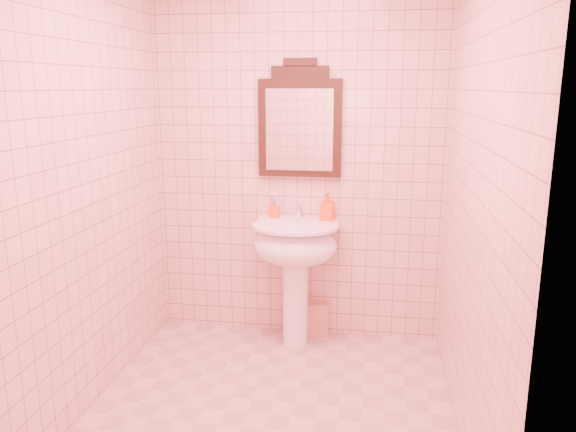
% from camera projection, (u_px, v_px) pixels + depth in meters
% --- Properties ---
extents(floor, '(2.20, 2.20, 0.00)m').
position_uv_depth(floor, '(269.00, 414.00, 3.08)').
color(floor, '#C79D8F').
rests_on(floor, ground).
extents(back_wall, '(2.00, 0.02, 2.50)m').
position_uv_depth(back_wall, '(297.00, 162.00, 3.86)').
color(back_wall, beige).
rests_on(back_wall, floor).
extents(pedestal_sink, '(0.58, 0.58, 0.86)m').
position_uv_depth(pedestal_sink, '(295.00, 253.00, 3.77)').
color(pedestal_sink, white).
rests_on(pedestal_sink, floor).
extents(faucet, '(0.04, 0.16, 0.11)m').
position_uv_depth(faucet, '(298.00, 211.00, 3.84)').
color(faucet, white).
rests_on(faucet, pedestal_sink).
extents(mirror, '(0.56, 0.06, 0.78)m').
position_uv_depth(mirror, '(300.00, 123.00, 3.77)').
color(mirror, black).
rests_on(mirror, back_wall).
extents(toothbrush_cup, '(0.07, 0.07, 0.16)m').
position_uv_depth(toothbrush_cup, '(274.00, 211.00, 3.89)').
color(toothbrush_cup, '#EC4813').
rests_on(toothbrush_cup, pedestal_sink).
extents(soap_dispenser, '(0.10, 0.10, 0.19)m').
position_uv_depth(soap_dispenser, '(327.00, 207.00, 3.81)').
color(soap_dispenser, '#F73D14').
rests_on(soap_dispenser, pedestal_sink).
extents(towel, '(0.24, 0.20, 0.25)m').
position_uv_depth(towel, '(312.00, 319.00, 4.04)').
color(towel, tan).
rests_on(towel, floor).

